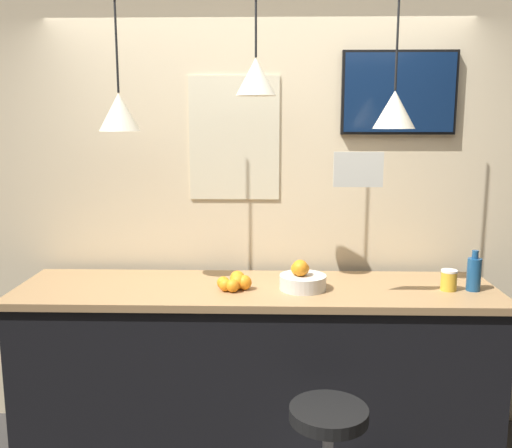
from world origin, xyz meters
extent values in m
cube|color=beige|center=(0.00, 1.17, 1.45)|extent=(8.00, 0.06, 2.90)
cube|color=black|center=(0.00, 0.72, 0.49)|extent=(2.59, 0.64, 0.97)
cube|color=#99754C|center=(0.00, 0.72, 0.99)|extent=(2.63, 0.68, 0.04)
cylinder|color=black|center=(0.34, 0.06, 0.62)|extent=(0.35, 0.35, 0.06)
cylinder|color=beige|center=(0.26, 0.68, 1.05)|extent=(0.25, 0.25, 0.08)
sphere|color=orange|center=(0.24, 0.66, 1.13)|extent=(0.08, 0.08, 0.08)
sphere|color=orange|center=(0.25, 0.68, 1.12)|extent=(0.07, 0.07, 0.07)
sphere|color=orange|center=(0.24, 0.67, 1.13)|extent=(0.09, 0.09, 0.09)
sphere|color=orange|center=(0.22, 0.68, 1.12)|extent=(0.07, 0.07, 0.07)
sphere|color=orange|center=(-0.12, 0.61, 1.05)|extent=(0.07, 0.07, 0.07)
sphere|color=orange|center=(-0.16, 0.63, 1.05)|extent=(0.07, 0.07, 0.07)
sphere|color=orange|center=(-0.10, 0.74, 1.05)|extent=(0.08, 0.08, 0.08)
sphere|color=orange|center=(-0.18, 0.67, 1.05)|extent=(0.07, 0.07, 0.07)
sphere|color=orange|center=(-0.06, 0.66, 1.05)|extent=(0.08, 0.08, 0.08)
sphere|color=orange|center=(-0.10, 0.67, 1.05)|extent=(0.09, 0.09, 0.09)
cylinder|color=navy|center=(1.17, 0.68, 1.10)|extent=(0.07, 0.07, 0.18)
cylinder|color=navy|center=(1.17, 0.68, 1.21)|extent=(0.03, 0.03, 0.04)
cylinder|color=gold|center=(1.04, 0.68, 1.06)|extent=(0.08, 0.08, 0.10)
cylinder|color=white|center=(1.04, 0.68, 1.12)|extent=(0.09, 0.09, 0.01)
cylinder|color=black|center=(-0.71, 0.70, 2.43)|extent=(0.01, 0.01, 0.75)
cone|color=beige|center=(-0.71, 0.70, 1.95)|extent=(0.21, 0.21, 0.20)
sphere|color=#F9EFCC|center=(-0.71, 0.70, 1.88)|extent=(0.04, 0.04, 0.04)
cone|color=beige|center=(0.00, 0.70, 2.13)|extent=(0.21, 0.21, 0.19)
sphere|color=#F9EFCC|center=(0.00, 0.70, 2.06)|extent=(0.04, 0.04, 0.04)
cylinder|color=black|center=(0.71, 0.70, 2.43)|extent=(0.01, 0.01, 0.74)
cone|color=beige|center=(0.71, 0.70, 1.97)|extent=(0.22, 0.22, 0.19)
sphere|color=#F9EFCC|center=(0.71, 0.70, 1.89)|extent=(0.04, 0.04, 0.04)
cube|color=black|center=(0.82, 1.12, 2.07)|extent=(0.67, 0.04, 0.48)
cube|color=#0F2347|center=(0.82, 1.10, 2.07)|extent=(0.64, 0.01, 0.45)
cube|color=silver|center=(0.50, 0.46, 1.68)|extent=(0.24, 0.01, 0.17)
cube|color=beige|center=(-0.14, 1.14, 1.81)|extent=(0.54, 0.01, 0.73)
camera|label=1|loc=(0.08, -2.30, 1.91)|focal=40.00mm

